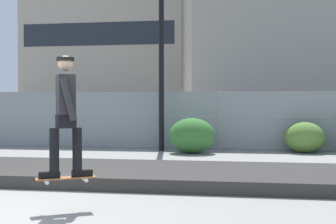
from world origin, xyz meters
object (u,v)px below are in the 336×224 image
object	(u,v)px
street_lamp	(161,18)
shrub_left	(192,136)
skateboard	(66,178)
shrub_center	(304,137)
skater	(66,109)
parked_car_near	(89,119)
parked_car_mid	(252,120)

from	to	relation	value
street_lamp	shrub_left	xyz separation A→B (m)	(1.00, -0.51, -3.56)
skateboard	shrub_center	distance (m)	9.13
skateboard	skater	xyz separation A→B (m)	(0.00, 0.00, 0.94)
street_lamp	shrub_center	size ratio (longest dim) A/B	5.49
parked_car_near	parked_car_mid	world-z (taller)	same
skater	street_lamp	world-z (taller)	street_lamp
skateboard	skater	size ratio (longest dim) A/B	0.48
street_lamp	shrub_center	bearing A→B (deg)	1.82
street_lamp	parked_car_near	distance (m)	5.69
parked_car_mid	shrub_center	bearing A→B (deg)	-68.07
shrub_left	skateboard	bearing A→B (deg)	-97.20
street_lamp	parked_car_mid	xyz separation A→B (m)	(2.84, 3.72, -3.24)
skateboard	street_lamp	distance (m)	8.74
skater	shrub_center	bearing A→B (deg)	62.42
skater	shrub_center	world-z (taller)	skater
shrub_center	parked_car_mid	bearing A→B (deg)	111.93
skater	parked_car_near	world-z (taller)	skater
skateboard	parked_car_near	distance (m)	11.68
skater	parked_car_near	bearing A→B (deg)	107.36
skateboard	street_lamp	bearing A→B (deg)	90.43
street_lamp	shrub_left	bearing A→B (deg)	-27.00
skater	street_lamp	distance (m)	8.40
skateboard	shrub_center	bearing A→B (deg)	62.42
shrub_left	street_lamp	bearing A→B (deg)	153.00
street_lamp	parked_car_mid	distance (m)	5.70
skateboard	shrub_left	world-z (taller)	shrub_left
shrub_left	parked_car_near	bearing A→B (deg)	140.12
parked_car_near	skateboard	bearing A→B (deg)	-72.64
shrub_left	shrub_center	world-z (taller)	shrub_left
parked_car_mid	skateboard	bearing A→B (deg)	-103.41
parked_car_near	shrub_left	bearing A→B (deg)	-39.88
parked_car_near	street_lamp	bearing A→B (deg)	-42.95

